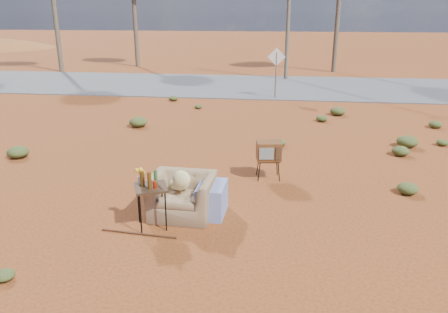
# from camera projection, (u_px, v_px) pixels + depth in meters

# --- Properties ---
(ground) EXTENTS (140.00, 140.00, 0.00)m
(ground) POSITION_uv_depth(u_px,v_px,m) (185.00, 219.00, 8.27)
(ground) COLOR brown
(ground) RESTS_ON ground
(highway) EXTENTS (140.00, 7.00, 0.04)m
(highway) POSITION_uv_depth(u_px,v_px,m) (246.00, 86.00, 22.35)
(highway) COLOR #565659
(highway) RESTS_ON ground
(armchair) EXTENTS (1.46, 0.91, 1.06)m
(armchair) POSITION_uv_depth(u_px,v_px,m) (187.00, 191.00, 8.33)
(armchair) COLOR olive
(armchair) RESTS_ON ground
(tv_unit) EXTENTS (0.61, 0.52, 0.90)m
(tv_unit) POSITION_uv_depth(u_px,v_px,m) (269.00, 151.00, 10.07)
(tv_unit) COLOR black
(tv_unit) RESTS_ON ground
(side_table) EXTENTS (0.72, 0.72, 1.10)m
(side_table) POSITION_uv_depth(u_px,v_px,m) (148.00, 185.00, 7.77)
(side_table) COLOR #331E12
(side_table) RESTS_ON ground
(rusty_bar) EXTENTS (1.40, 0.17, 0.04)m
(rusty_bar) POSITION_uv_depth(u_px,v_px,m) (139.00, 234.00, 7.71)
(rusty_bar) COLOR #522B15
(rusty_bar) RESTS_ON ground
(road_sign) EXTENTS (0.78, 0.06, 2.19)m
(road_sign) POSITION_uv_depth(u_px,v_px,m) (276.00, 64.00, 18.87)
(road_sign) COLOR brown
(road_sign) RESTS_ON ground
(utility_pole_center) EXTENTS (1.40, 0.20, 8.00)m
(utility_pole_center) POSITION_uv_depth(u_px,v_px,m) (289.00, 1.00, 23.12)
(utility_pole_center) COLOR brown
(utility_pole_center) RESTS_ON ground
(scrub_patch) EXTENTS (17.49, 8.07, 0.33)m
(scrub_patch) POSITION_uv_depth(u_px,v_px,m) (189.00, 143.00, 12.46)
(scrub_patch) COLOR #495324
(scrub_patch) RESTS_ON ground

